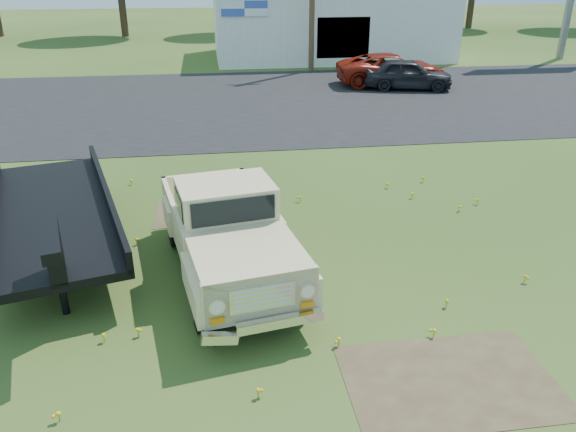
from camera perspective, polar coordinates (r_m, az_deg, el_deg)
The scene contains 9 objects.
ground at distance 10.63m, azimuth 2.23°, elevation -6.64°, with size 140.00×140.00×0.00m, color #274315.
asphalt_lot at distance 24.62m, azimuth -4.06°, elevation 11.50°, with size 90.00×14.00×0.02m, color black.
dirt_patch_a at distance 8.69m, azimuth 16.10°, elevation -15.81°, with size 3.00×2.00×0.01m, color #483B26.
dirt_patch_b at distance 13.60m, azimuth -8.73°, elevation 0.37°, with size 2.20×1.60×0.01m, color #483B26.
commercial_building at distance 36.91m, azimuth 4.18°, elevation 19.11°, with size 14.20×8.20×4.15m.
vintage_pickup_truck at distance 10.46m, azimuth -6.19°, elevation -1.43°, with size 2.02×5.20×1.89m, color beige, non-canonical shape.
flatbed_trailer at distance 12.37m, azimuth -22.92°, elevation 0.89°, with size 2.30×6.91×1.89m, color black, non-canonical shape.
red_pickup at distance 28.38m, azimuth 10.53°, elevation 14.41°, with size 2.44×5.29×1.47m, color maroon.
dark_sedan at distance 27.52m, azimuth 12.07°, elevation 13.89°, with size 1.64×4.08×1.39m, color black.
Camera 1 is at (-1.69, -8.95, 5.48)m, focal length 35.00 mm.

